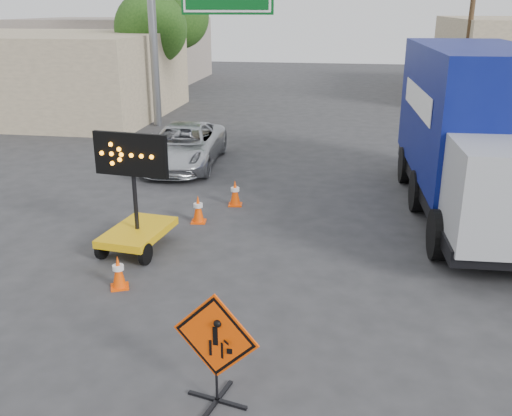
% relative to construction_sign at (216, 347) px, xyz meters
% --- Properties ---
extents(ground, '(100.00, 100.00, 0.00)m').
position_rel_construction_sign_xyz_m(ground, '(-0.68, 0.77, -0.90)').
color(ground, '#2D2D30').
rests_on(ground, ground).
extents(curb_right, '(0.40, 60.00, 0.12)m').
position_rel_construction_sign_xyz_m(curb_right, '(6.52, 15.77, -0.84)').
color(curb_right, gray).
rests_on(curb_right, ground).
extents(storefront_left_near, '(14.00, 10.00, 4.00)m').
position_rel_construction_sign_xyz_m(storefront_left_near, '(-14.68, 20.77, 1.10)').
color(storefront_left_near, '#C6B28F').
rests_on(storefront_left_near, ground).
extents(storefront_left_far, '(12.00, 10.00, 4.40)m').
position_rel_construction_sign_xyz_m(storefront_left_far, '(-15.68, 34.77, 1.30)').
color(storefront_left_far, '#9F9085').
rests_on(storefront_left_far, ground).
extents(highway_gantry, '(6.18, 0.38, 6.90)m').
position_rel_construction_sign_xyz_m(highway_gantry, '(-5.12, 18.73, 4.17)').
color(highway_gantry, slate).
rests_on(highway_gantry, ground).
extents(utility_pole_far, '(1.80, 0.26, 9.00)m').
position_rel_construction_sign_xyz_m(utility_pole_far, '(7.32, 24.77, 3.78)').
color(utility_pole_far, '#4E3821').
rests_on(utility_pole_far, ground).
extents(tree_left_near, '(3.71, 3.71, 6.03)m').
position_rel_construction_sign_xyz_m(tree_left_near, '(-8.68, 22.77, 3.26)').
color(tree_left_near, '#4E3821').
rests_on(tree_left_near, ground).
extents(tree_left_far, '(4.10, 4.10, 6.66)m').
position_rel_construction_sign_xyz_m(tree_left_far, '(-9.68, 30.77, 3.70)').
color(tree_left_far, '#4E3821').
rests_on(tree_left_far, ground).
extents(construction_sign, '(1.26, 0.90, 1.70)m').
position_rel_construction_sign_xyz_m(construction_sign, '(0.00, 0.00, 0.00)').
color(construction_sign, black).
rests_on(construction_sign, ground).
extents(arrow_board, '(1.72, 2.04, 2.72)m').
position_rel_construction_sign_xyz_m(arrow_board, '(-2.98, 4.90, -0.28)').
color(arrow_board, '#E6AC0C').
rests_on(arrow_board, ground).
extents(pickup_truck, '(2.62, 5.22, 1.42)m').
position_rel_construction_sign_xyz_m(pickup_truck, '(-3.99, 12.10, -0.19)').
color(pickup_truck, silver).
rests_on(pickup_truck, ground).
extents(box_truck, '(3.19, 9.16, 4.31)m').
position_rel_construction_sign_xyz_m(box_truck, '(4.84, 8.66, 1.05)').
color(box_truck, black).
rests_on(box_truck, ground).
extents(cone_a, '(0.46, 0.46, 0.69)m').
position_rel_construction_sign_xyz_m(cone_a, '(-2.69, 3.05, -0.56)').
color(cone_a, '#FF4905').
rests_on(cone_a, ground).
extents(cone_b, '(0.41, 0.41, 0.72)m').
position_rel_construction_sign_xyz_m(cone_b, '(-2.08, 6.82, -0.54)').
color(cone_b, '#FF4905').
rests_on(cone_b, ground).
extents(cone_c, '(0.42, 0.42, 0.73)m').
position_rel_construction_sign_xyz_m(cone_c, '(-1.41, 8.28, -0.54)').
color(cone_c, '#FF4905').
rests_on(cone_c, ground).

